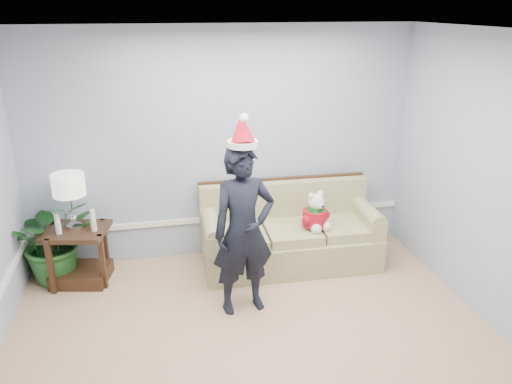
{
  "coord_description": "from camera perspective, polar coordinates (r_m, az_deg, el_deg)",
  "views": [
    {
      "loc": [
        -0.79,
        -3.03,
        2.89
      ],
      "look_at": [
        0.19,
        1.55,
        1.12
      ],
      "focal_mm": 35.0,
      "sensor_mm": 36.0,
      "label": 1
    }
  ],
  "objects": [
    {
      "name": "wainscot_trim",
      "position": [
        4.88,
        -15.2,
        -10.11
      ],
      "size": [
        4.49,
        4.99,
        0.06
      ],
      "color": "white",
      "rests_on": "room_shell"
    },
    {
      "name": "teddy_bear",
      "position": [
        5.66,
        6.78,
        -2.68
      ],
      "size": [
        0.36,
        0.36,
        0.45
      ],
      "rotation": [
        0.0,
        0.0,
        0.36
      ],
      "color": "white",
      "rests_on": "sofa"
    },
    {
      "name": "sofa",
      "position": [
        5.9,
        3.77,
        -4.99
      ],
      "size": [
        2.04,
        0.92,
        0.95
      ],
      "rotation": [
        0.0,
        0.0,
        -0.03
      ],
      "color": "#5B6A32",
      "rests_on": "room_shell"
    },
    {
      "name": "room_shell",
      "position": [
        3.49,
        2.28,
        -5.48
      ],
      "size": [
        4.54,
        5.04,
        2.74
      ],
      "color": "tan",
      "rests_on": "ground"
    },
    {
      "name": "santa_hat",
      "position": [
        4.48,
        -1.58,
        6.97
      ],
      "size": [
        0.29,
        0.32,
        0.33
      ],
      "rotation": [
        0.0,
        0.0,
        -0.04
      ],
      "color": "white",
      "rests_on": "man"
    },
    {
      "name": "table_lamp",
      "position": [
        5.58,
        -20.62,
        0.52
      ],
      "size": [
        0.34,
        0.34,
        0.61
      ],
      "color": "silver",
      "rests_on": "side_table"
    },
    {
      "name": "man",
      "position": [
        4.79,
        -1.43,
        -4.5
      ],
      "size": [
        0.67,
        0.49,
        1.7
      ],
      "primitive_type": "imported",
      "rotation": [
        0.0,
        0.0,
        0.15
      ],
      "color": "black",
      "rests_on": "room_shell"
    },
    {
      "name": "side_table",
      "position": [
        5.86,
        -19.48,
        -7.42
      ],
      "size": [
        0.75,
        0.67,
        0.63
      ],
      "rotation": [
        0.0,
        0.0,
        -0.21
      ],
      "color": "#382314",
      "rests_on": "room_shell"
    },
    {
      "name": "houseplant",
      "position": [
        5.91,
        -22.09,
        -5.01
      ],
      "size": [
        1.07,
        1.0,
        0.96
      ],
      "primitive_type": "imported",
      "rotation": [
        0.0,
        0.0,
        0.36
      ],
      "color": "#215D25",
      "rests_on": "room_shell"
    },
    {
      "name": "candle_pair",
      "position": [
        5.57,
        -19.92,
        -3.31
      ],
      "size": [
        0.42,
        0.06,
        0.24
      ],
      "color": "silver",
      "rests_on": "side_table"
    }
  ]
}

